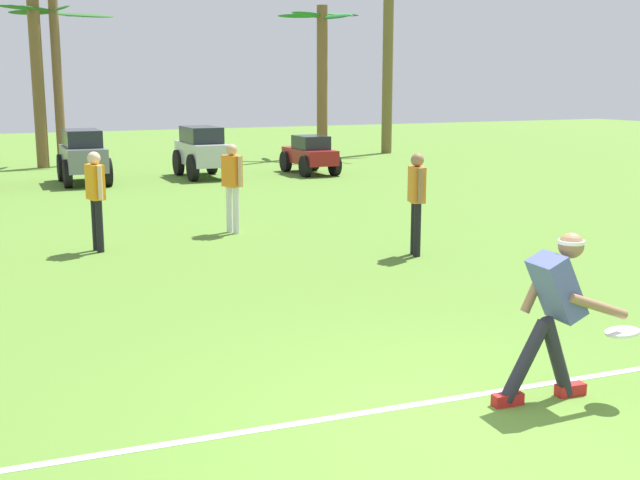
# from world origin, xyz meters

# --- Properties ---
(ground_plane) EXTENTS (80.00, 80.00, 0.00)m
(ground_plane) POSITION_xyz_m (0.00, 0.00, 0.00)
(ground_plane) COLOR #57822E
(field_line_paint) EXTENTS (23.66, 1.76, 0.01)m
(field_line_paint) POSITION_xyz_m (0.00, 0.61, 0.00)
(field_line_paint) COLOR white
(field_line_paint) RESTS_ON ground_plane
(frisbee_thrower) EXTENTS (1.10, 0.52, 1.41)m
(frisbee_thrower) POSITION_xyz_m (1.04, 0.26, 0.79)
(frisbee_thrower) COLOR #23232D
(frisbee_thrower) RESTS_ON ground_plane
(frisbee_in_flight) EXTENTS (0.38, 0.38, 0.06)m
(frisbee_in_flight) POSITION_xyz_m (1.55, 0.01, 0.58)
(frisbee_in_flight) COLOR white
(teammate_near_sideline) EXTENTS (0.26, 0.50, 1.56)m
(teammate_near_sideline) POSITION_xyz_m (-1.31, 7.96, 0.94)
(teammate_near_sideline) COLOR black
(teammate_near_sideline) RESTS_ON ground_plane
(teammate_midfield) EXTENTS (0.31, 0.48, 1.56)m
(teammate_midfield) POSITION_xyz_m (1.12, 8.55, 0.94)
(teammate_midfield) COLOR silver
(teammate_midfield) RESTS_ON ground_plane
(teammate_deep) EXTENTS (0.29, 0.49, 1.56)m
(teammate_deep) POSITION_xyz_m (3.03, 5.59, 0.94)
(teammate_deep) COLOR black
(teammate_deep) RESTS_ON ground_plane
(parked_car_slot_d) EXTENTS (1.25, 2.39, 1.40)m
(parked_car_slot_d) POSITION_xyz_m (-0.10, 16.88, 0.74)
(parked_car_slot_d) COLOR slate
(parked_car_slot_d) RESTS_ON ground_plane
(parked_car_slot_e) EXTENTS (1.21, 2.37, 1.40)m
(parked_car_slot_e) POSITION_xyz_m (3.13, 16.94, 0.74)
(parked_car_slot_e) COLOR #B7BABF
(parked_car_slot_e) RESTS_ON ground_plane
(parked_car_slot_f) EXTENTS (1.15, 2.23, 1.10)m
(parked_car_slot_f) POSITION_xyz_m (6.21, 16.46, 0.56)
(parked_car_slot_f) COLOR maroon
(parked_car_slot_f) RESTS_ON ground_plane
(palm_tree_far_left) EXTENTS (3.40, 3.30, 6.32)m
(palm_tree_far_left) POSITION_xyz_m (-0.62, 21.48, 3.74)
(palm_tree_far_left) COLOR brown
(palm_tree_far_left) RESTS_ON ground_plane
(palm_tree_left_of_centre) EXTENTS (3.66, 3.27, 5.08)m
(palm_tree_left_of_centre) POSITION_xyz_m (0.00, 21.69, 3.16)
(palm_tree_left_of_centre) COLOR brown
(palm_tree_left_of_centre) RESTS_ON ground_plane
(palm_tree_right_of_centre) EXTENTS (3.06, 2.95, 5.22)m
(palm_tree_right_of_centre) POSITION_xyz_m (8.87, 21.29, 2.99)
(palm_tree_right_of_centre) COLOR brown
(palm_tree_right_of_centre) RESTS_ON ground_plane
(palm_tree_far_right) EXTENTS (3.26, 3.41, 7.43)m
(palm_tree_far_right) POSITION_xyz_m (11.68, 21.53, 4.14)
(palm_tree_far_right) COLOR brown
(palm_tree_far_right) RESTS_ON ground_plane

